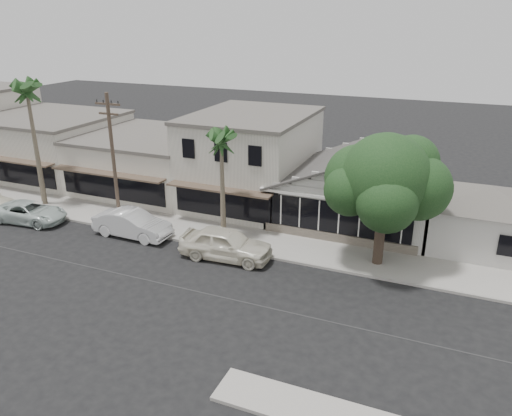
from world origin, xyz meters
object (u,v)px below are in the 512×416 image
at_px(car_1, 132,224).
at_px(car_2, 30,212).
at_px(utility_pole, 113,160).
at_px(car_0, 226,244).
at_px(shade_tree, 385,180).

relative_size(car_1, car_2, 1.01).
distance_m(utility_pole, car_1, 4.27).
distance_m(utility_pole, car_0, 9.34).
xyz_separation_m(car_0, car_1, (-6.91, 0.50, -0.07)).
bearing_deg(car_1, car_2, 96.37).
bearing_deg(car_0, car_2, 87.24).
bearing_deg(shade_tree, utility_pole, -174.40).
distance_m(utility_pole, shade_tree, 16.80).
relative_size(car_0, shade_tree, 0.71).
bearing_deg(shade_tree, car_2, -172.49).
distance_m(car_0, shade_tree, 9.67).
height_order(car_2, shade_tree, shade_tree).
xyz_separation_m(car_1, shade_tree, (15.20, 2.32, 4.18)).
bearing_deg(car_2, car_1, -90.59).
bearing_deg(utility_pole, car_2, -167.61).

